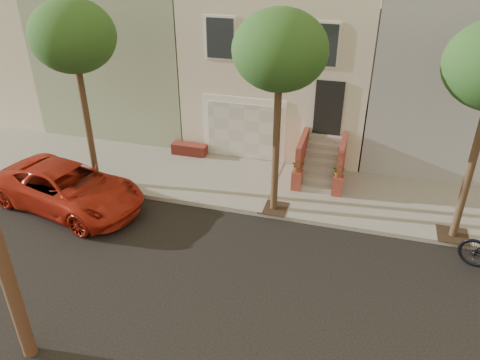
# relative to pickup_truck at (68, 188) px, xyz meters

# --- Properties ---
(ground) EXTENTS (90.00, 90.00, 0.00)m
(ground) POSITION_rel_pickup_truck_xyz_m (5.58, -2.37, -0.73)
(ground) COLOR black
(ground) RESTS_ON ground
(sidewalk) EXTENTS (40.00, 3.70, 0.15)m
(sidewalk) POSITION_rel_pickup_truck_xyz_m (5.58, 2.98, -0.65)
(sidewalk) COLOR gray
(sidewalk) RESTS_ON ground
(house_row) EXTENTS (33.10, 11.70, 7.00)m
(house_row) POSITION_rel_pickup_truck_xyz_m (5.58, 8.82, 2.92)
(house_row) COLOR beige
(house_row) RESTS_ON sidewalk
(tree_left) EXTENTS (2.70, 2.57, 6.30)m
(tree_left) POSITION_rel_pickup_truck_xyz_m (0.08, 1.53, 4.53)
(tree_left) COLOR #2D2116
(tree_left) RESTS_ON sidewalk
(tree_mid) EXTENTS (2.70, 2.57, 6.30)m
(tree_mid) POSITION_rel_pickup_truck_xyz_m (6.58, 1.53, 4.53)
(tree_mid) COLOR #2D2116
(tree_mid) RESTS_ON sidewalk
(pickup_truck) EXTENTS (5.65, 3.49, 1.46)m
(pickup_truck) POSITION_rel_pickup_truck_xyz_m (0.00, 0.00, 0.00)
(pickup_truck) COLOR #A32112
(pickup_truck) RESTS_ON ground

